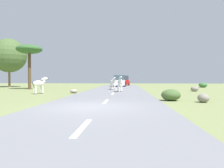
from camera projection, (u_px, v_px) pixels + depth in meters
ground_plane at (92, 108)px, 9.41m from camera, size 90.00×90.00×0.00m
road at (101, 107)px, 9.38m from camera, size 6.00×64.00×0.05m
lane_markings at (98, 110)px, 8.39m from camera, size 0.16×56.00×0.01m
zebra_0 at (120, 82)px, 19.52m from camera, size 0.56×1.57×1.49m
zebra_1 at (39, 84)px, 17.67m from camera, size 1.02×1.39×1.46m
zebra_2 at (113, 82)px, 23.39m from camera, size 0.86×1.41×1.42m
car_0 at (119, 81)px, 33.31m from camera, size 2.03×4.34×1.74m
car_1 at (124, 81)px, 38.92m from camera, size 2.05×4.36×1.74m
tree_1 at (29, 50)px, 25.00m from camera, size 3.00×3.00×5.29m
tree_2 at (9, 56)px, 31.27m from camera, size 5.00×5.00×7.19m
bush_0 at (171, 95)px, 12.30m from camera, size 1.11×1.00×0.67m
bush_3 at (203, 85)px, 29.99m from camera, size 1.17×1.06×0.70m
rock_0 at (74, 91)px, 18.67m from camera, size 0.67×0.68×0.35m
rock_1 at (203, 98)px, 11.40m from camera, size 0.61×0.66×0.48m
rock_2 at (195, 89)px, 21.00m from camera, size 0.77×0.62×0.52m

